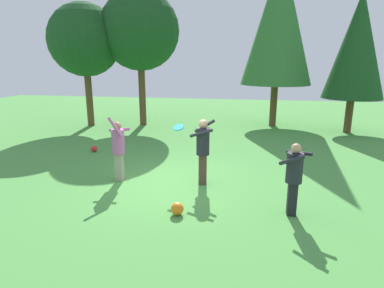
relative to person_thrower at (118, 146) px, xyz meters
The scene contains 11 objects.
ground_plane 1.84m from the person_thrower, ahead, with size 40.00×40.00×0.00m, color #4C9342.
person_thrower is the anchor object (origin of this frame).
person_catcher 2.28m from the person_thrower, ahead, with size 0.61×0.53×1.75m.
person_bystander 4.58m from the person_thrower, 16.36° to the right, with size 0.70×0.68×1.57m.
frisbee 1.72m from the person_thrower, ahead, with size 0.34×0.33×0.15m.
ball_orange 2.77m from the person_thrower, 40.91° to the right, with size 0.28×0.28×0.28m, color orange.
ball_red 3.39m from the person_thrower, 128.69° to the left, with size 0.23×0.23×0.23m, color red.
tree_far_right 11.33m from the person_thrower, 44.09° to the left, with size 2.57×2.57×6.13m.
tree_far_left 8.97m from the person_thrower, 122.11° to the left, with size 3.44×3.44×5.88m.
tree_right 10.66m from the person_thrower, 62.13° to the left, with size 3.38×3.38×8.07m.
tree_left 8.85m from the person_thrower, 103.93° to the left, with size 3.82×3.82×6.52m.
Camera 1 is at (1.85, -7.94, 3.19)m, focal length 30.24 mm.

